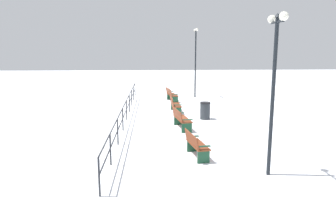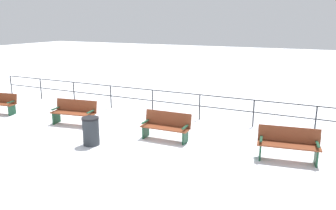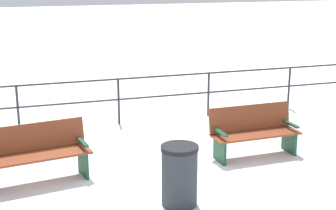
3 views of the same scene
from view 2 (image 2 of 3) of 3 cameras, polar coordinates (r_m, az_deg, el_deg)
The scene contains 7 objects.
ground_plane at distance 11.92m, azimuth -8.72°, elevation -4.53°, with size 80.00×80.00×0.00m, color white.
bench_nearest at distance 15.61m, azimuth -26.60°, elevation 0.29°, with size 0.71×1.43×0.84m.
bench_second at distance 12.96m, azimuth -15.67°, elevation -1.15°, with size 0.81×1.76×0.91m.
bench_third at distance 10.91m, azimuth -0.33°, elevation -3.58°, with size 0.60×1.63×0.90m.
bench_fourth at distance 9.89m, azimuth 19.83°, elevation -6.24°, with size 0.81×1.73×0.92m.
waterfront_railing at distance 13.92m, azimuth -2.68°, elevation 1.33°, with size 0.05×16.79×1.02m.
trash_bin at distance 10.73m, azimuth -13.01°, elevation -4.35°, with size 0.53×0.53×0.89m.
Camera 2 is at (9.28, 6.44, 3.80)m, focal length 35.76 mm.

